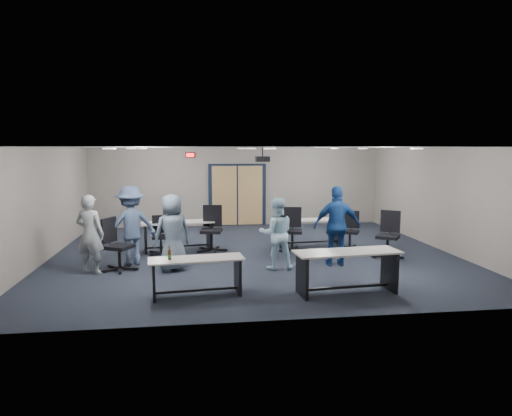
{
  "coord_description": "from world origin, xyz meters",
  "views": [
    {
      "loc": [
        -1.43,
        -11.24,
        2.67
      ],
      "look_at": [
        0.02,
        -0.3,
        1.23
      ],
      "focal_mm": 32.0,
      "sensor_mm": 36.0,
      "label": 1
    }
  ],
  "objects": [
    {
      "name": "chair_back_d",
      "position": [
        2.64,
        0.31,
        0.5
      ],
      "size": [
        0.85,
        0.85,
        1.01
      ],
      "primitive_type": null,
      "rotation": [
        0.0,
        0.0,
        -0.46
      ],
      "color": "black",
      "rests_on": "floor"
    },
    {
      "name": "table_front_right",
      "position": [
        1.32,
        -3.31,
        0.54
      ],
      "size": [
        2.01,
        0.82,
        0.79
      ],
      "rotation": [
        0.0,
        0.0,
        0.09
      ],
      "color": "beige",
      "rests_on": "floor"
    },
    {
      "name": "chair_back_c",
      "position": [
        1.06,
        0.27,
        0.57
      ],
      "size": [
        0.84,
        0.84,
        1.13
      ],
      "primitive_type": null,
      "rotation": [
        0.0,
        0.0,
        -0.21
      ],
      "color": "black",
      "rests_on": "floor"
    },
    {
      "name": "ceiling_can_lights",
      "position": [
        0.0,
        0.25,
        2.67
      ],
      "size": [
        6.24,
        5.74,
        0.02
      ],
      "primitive_type": null,
      "color": "white",
      "rests_on": "ceiling"
    },
    {
      "name": "person_lightblue",
      "position": [
        0.33,
        -1.45,
        0.8
      ],
      "size": [
        0.79,
        0.62,
        1.6
      ],
      "primitive_type": "imported",
      "rotation": [
        0.0,
        0.0,
        3.13
      ],
      "color": "#C0E8FF",
      "rests_on": "floor"
    },
    {
      "name": "exit_sign",
      "position": [
        -1.6,
        4.44,
        2.45
      ],
      "size": [
        0.32,
        0.07,
        0.18
      ],
      "color": "black",
      "rests_on": "back_wall"
    },
    {
      "name": "chair_loose_right",
      "position": [
        3.22,
        -0.78,
        0.57
      ],
      "size": [
        1.0,
        1.0,
        1.15
      ],
      "primitive_type": null,
      "rotation": [
        0.0,
        0.0,
        -0.61
      ],
      "color": "black",
      "rests_on": "floor"
    },
    {
      "name": "left_wall",
      "position": [
        -5.0,
        0.0,
        1.35
      ],
      "size": [
        0.04,
        9.0,
        2.7
      ],
      "primitive_type": "cube",
      "color": "gray",
      "rests_on": "floor"
    },
    {
      "name": "double_door",
      "position": [
        0.0,
        4.46,
        1.05
      ],
      "size": [
        2.0,
        0.07,
        2.2
      ],
      "color": "black",
      "rests_on": "back_wall"
    },
    {
      "name": "table_front_left",
      "position": [
        -1.45,
        -3.1,
        0.48
      ],
      "size": [
        1.77,
        0.74,
        0.96
      ],
      "rotation": [
        0.0,
        0.0,
        0.1
      ],
      "color": "beige",
      "rests_on": "floor"
    },
    {
      "name": "ceiling_projector",
      "position": [
        0.3,
        0.5,
        2.4
      ],
      "size": [
        0.35,
        0.32,
        0.37
      ],
      "color": "black",
      "rests_on": "ceiling"
    },
    {
      "name": "table_back_right",
      "position": [
        1.72,
        0.85,
        0.5
      ],
      "size": [
        1.83,
        0.71,
        0.85
      ],
      "rotation": [
        0.0,
        0.0,
        0.06
      ],
      "color": "beige",
      "rests_on": "floor"
    },
    {
      "name": "person_back",
      "position": [
        -2.92,
        -0.62,
        0.92
      ],
      "size": [
        1.35,
        1.06,
        1.83
      ],
      "primitive_type": "imported",
      "rotation": [
        0.0,
        0.0,
        3.51
      ],
      "color": "#415376",
      "rests_on": "floor"
    },
    {
      "name": "person_gray",
      "position": [
        -3.68,
        -1.31,
        0.86
      ],
      "size": [
        0.72,
        0.59,
        1.71
      ],
      "primitive_type": "imported",
      "rotation": [
        0.0,
        0.0,
        2.81
      ],
      "color": "#969FA3",
      "rests_on": "floor"
    },
    {
      "name": "person_navy",
      "position": [
        1.76,
        -1.31,
        0.92
      ],
      "size": [
        1.12,
        0.57,
        1.83
      ],
      "primitive_type": "imported",
      "rotation": [
        0.0,
        0.0,
        3.02
      ],
      "color": "navy",
      "rests_on": "floor"
    },
    {
      "name": "chair_loose_left",
      "position": [
        -3.12,
        -1.14,
        0.58
      ],
      "size": [
        0.98,
        0.98,
        1.17
      ],
      "primitive_type": null,
      "rotation": [
        0.0,
        0.0,
        1.1
      ],
      "color": "black",
      "rests_on": "floor"
    },
    {
      "name": "chair_back_b",
      "position": [
        -1.05,
        0.47,
        0.6
      ],
      "size": [
        0.87,
        0.87,
        1.19
      ],
      "primitive_type": null,
      "rotation": [
        0.0,
        0.0,
        -0.17
      ],
      "color": "black",
      "rests_on": "floor"
    },
    {
      "name": "person_plaid",
      "position": [
        -1.95,
        -1.3,
        0.85
      ],
      "size": [
        0.98,
        0.83,
        1.7
      ],
      "primitive_type": "imported",
      "rotation": [
        0.0,
        0.0,
        3.56
      ],
      "color": "slate",
      "rests_on": "floor"
    },
    {
      "name": "chair_back_a",
      "position": [
        -2.33,
        0.35,
        0.49
      ],
      "size": [
        0.67,
        0.67,
        0.97
      ],
      "primitive_type": null,
      "rotation": [
        0.0,
        0.0,
        0.1
      ],
      "color": "black",
      "rests_on": "floor"
    },
    {
      "name": "back_wall",
      "position": [
        0.0,
        4.5,
        1.35
      ],
      "size": [
        10.0,
        0.04,
        2.7
      ],
      "primitive_type": "cube",
      "color": "gray",
      "rests_on": "floor"
    },
    {
      "name": "ceiling",
      "position": [
        0.0,
        0.0,
        2.7
      ],
      "size": [
        10.0,
        9.0,
        0.04
      ],
      "primitive_type": "cube",
      "color": "silver",
      "rests_on": "back_wall"
    },
    {
      "name": "floor",
      "position": [
        0.0,
        0.0,
        0.0
      ],
      "size": [
        10.0,
        10.0,
        0.0
      ],
      "primitive_type": "plane",
      "color": "black",
      "rests_on": "ground"
    },
    {
      "name": "table_back_left",
      "position": [
        -1.92,
        0.75,
        0.52
      ],
      "size": [
        1.95,
        0.9,
        0.76
      ],
      "rotation": [
        0.0,
        0.0,
        0.15
      ],
      "color": "beige",
      "rests_on": "floor"
    },
    {
      "name": "right_wall",
      "position": [
        5.0,
        0.0,
        1.35
      ],
      "size": [
        0.04,
        9.0,
        2.7
      ],
      "primitive_type": "cube",
      "color": "gray",
      "rests_on": "floor"
    },
    {
      "name": "front_wall",
      "position": [
        0.0,
        -4.5,
        1.35
      ],
      "size": [
        10.0,
        0.04,
        2.7
      ],
      "primitive_type": "cube",
      "color": "gray",
      "rests_on": "floor"
    }
  ]
}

